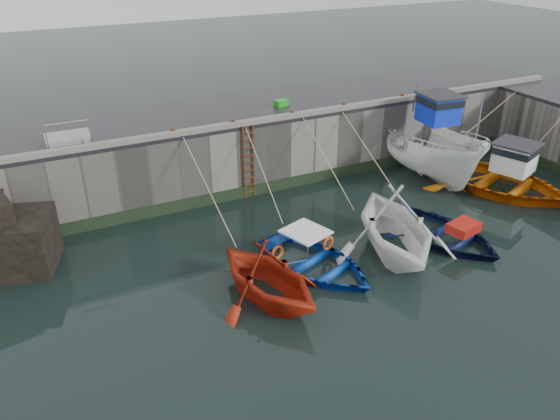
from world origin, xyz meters
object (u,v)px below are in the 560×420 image
boat_near_blue (316,268)px  fish_crate (281,103)px  boat_far_white (425,147)px  bollard_d (344,106)px  ladder (249,163)px  boat_near_blacktrim (392,252)px  bollard_e (402,97)px  boat_far_orange (497,180)px  bollard_b (233,123)px  bollard_a (173,132)px  boat_near_white (267,298)px  boat_near_navy (441,239)px  bollard_c (292,114)px

boat_near_blue → fish_crate: fish_crate is taller
boat_near_blue → boat_far_white: (8.65, 4.92, 1.25)m
bollard_d → boat_near_blue: bearing=-127.9°
ladder → bollard_d: (4.80, 0.34, 1.71)m
boat_near_blacktrim → bollard_e: bollard_e is taller
boat_far_orange → bollard_b: 11.85m
bollard_a → bollard_e: (11.00, 0.00, 0.00)m
boat_near_white → boat_near_blacktrim: bearing=-9.1°
fish_crate → bollard_d: size_ratio=2.16×
bollard_a → bollard_e: size_ratio=1.00×
bollard_b → bollard_d: same height
bollard_e → bollard_a: bearing=180.0°
boat_near_blue → boat_near_blacktrim: bearing=-24.4°
bollard_d → bollard_e: (3.20, 0.00, 0.00)m
boat_near_navy → boat_far_white: size_ratio=0.59×
ladder → boat_near_blue: bearing=-92.0°
ladder → boat_near_blacktrim: ladder is taller
boat_far_white → bollard_b: boat_far_white is taller
ladder → boat_near_white: 7.47m
boat_far_white → bollard_a: 11.72m
ladder → boat_far_orange: (10.11, -4.11, -1.15)m
bollard_d → bollard_e: same height
boat_near_blacktrim → fish_crate: fish_crate is taller
boat_near_white → boat_near_navy: boat_near_white is taller
ladder → boat_far_orange: boat_far_orange is taller
bollard_c → bollard_e: (5.80, 0.00, 0.00)m
boat_near_blue → bollard_b: bollard_b is taller
boat_near_blue → bollard_c: bearing=51.0°
boat_near_navy → bollard_e: size_ratio=16.76×
boat_far_white → bollard_e: (-0.44, 1.50, 2.05)m
bollard_b → bollard_c: bearing=0.0°
boat_far_white → bollard_d: 4.45m
bollard_c → bollard_b: bearing=180.0°
fish_crate → bollard_c: bearing=-114.1°
bollard_a → bollard_d: same height
bollard_b → boat_near_white: bearing=-104.8°
boat_near_blue → boat_near_blacktrim: 2.99m
boat_near_blacktrim → bollard_c: (-0.57, 6.73, 3.30)m
boat_near_blacktrim → bollard_b: (-3.27, 6.73, 3.30)m
boat_near_blue → bollard_e: size_ratio=16.31×
boat_near_blue → bollard_d: size_ratio=16.31×
bollard_b → bollard_e: same height
bollard_a → boat_near_blue: bearing=-66.5°
ladder → boat_near_navy: 8.32m
boat_near_blacktrim → bollard_b: 8.18m
boat_near_blue → bollard_b: 7.23m
boat_near_blue → boat_far_orange: (10.32, 1.98, 0.44)m
boat_near_blue → bollard_d: bearing=33.6°
boat_near_navy → ladder: bearing=114.5°
bollard_a → boat_far_white: bearing=-7.5°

